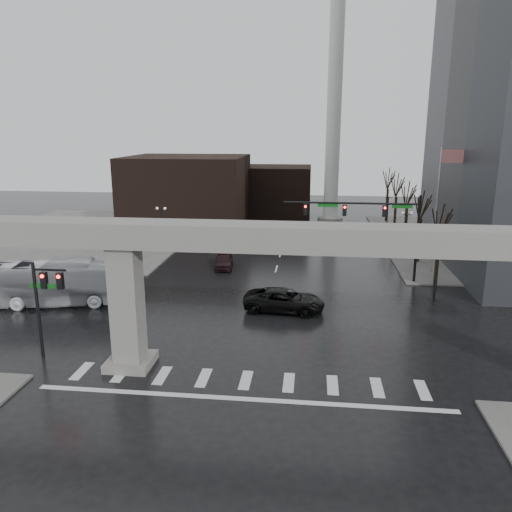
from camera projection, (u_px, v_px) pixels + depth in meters
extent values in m
plane|color=black|center=(248.00, 372.00, 28.81)|extent=(160.00, 160.00, 0.00)
cube|color=slate|center=(498.00, 244.00, 60.58)|extent=(28.00, 36.00, 0.15)
cube|color=slate|center=(89.00, 234.00, 66.30)|extent=(28.00, 36.00, 0.15)
cube|color=gray|center=(248.00, 236.00, 26.83)|extent=(48.00, 2.20, 1.40)
cube|color=gray|center=(127.00, 307.00, 28.67)|extent=(1.60, 1.60, 7.30)
cube|color=gray|center=(131.00, 362.00, 29.51)|extent=(2.60, 2.60, 0.50)
cube|color=black|center=(187.00, 193.00, 69.54)|extent=(16.00, 14.00, 10.00)
cube|color=black|center=(278.00, 192.00, 78.09)|extent=(10.00, 10.00, 8.00)
cylinder|color=silver|center=(334.00, 119.00, 68.71)|extent=(2.00, 2.00, 30.00)
cylinder|color=gray|center=(330.00, 221.00, 72.28)|extent=(3.60, 3.60, 1.20)
cylinder|color=black|center=(417.00, 240.00, 44.50)|extent=(0.24, 0.24, 8.00)
cylinder|color=black|center=(351.00, 203.00, 44.37)|extent=(12.00, 0.18, 0.18)
cube|color=black|center=(385.00, 211.00, 44.20)|extent=(0.35, 0.30, 1.00)
cube|color=black|center=(345.00, 210.00, 44.59)|extent=(0.35, 0.30, 1.00)
cube|color=black|center=(305.00, 210.00, 44.97)|extent=(0.35, 0.30, 1.00)
sphere|color=#FF0C05|center=(385.00, 208.00, 43.96)|extent=(0.20, 0.20, 0.20)
cube|color=#0D5D15|center=(402.00, 206.00, 43.93)|extent=(1.80, 0.05, 0.35)
cube|color=#0D5D15|center=(328.00, 205.00, 44.64)|extent=(1.80, 0.05, 0.35)
cylinder|color=black|center=(38.00, 311.00, 29.95)|extent=(0.20, 0.20, 6.00)
cylinder|color=black|center=(49.00, 270.00, 29.20)|extent=(2.00, 0.14, 0.14)
cube|color=black|center=(44.00, 280.00, 29.41)|extent=(0.35, 0.30, 1.00)
cube|color=black|center=(60.00, 281.00, 29.30)|extent=(0.35, 0.30, 1.00)
cube|color=#0D5D15|center=(43.00, 286.00, 29.50)|extent=(1.60, 0.05, 0.30)
cylinder|color=silver|center=(436.00, 212.00, 46.85)|extent=(0.12, 0.12, 12.00)
cube|color=red|center=(452.00, 156.00, 45.45)|extent=(2.00, 0.03, 1.20)
cylinder|color=black|center=(436.00, 272.00, 40.20)|extent=(0.14, 0.14, 4.80)
cube|color=black|center=(439.00, 244.00, 39.62)|extent=(0.90, 0.06, 0.06)
sphere|color=silver|center=(433.00, 241.00, 39.62)|extent=(0.32, 0.32, 0.32)
sphere|color=silver|center=(445.00, 242.00, 39.52)|extent=(0.32, 0.32, 0.32)
cylinder|color=black|center=(406.00, 236.00, 53.68)|extent=(0.14, 0.14, 4.80)
cube|color=black|center=(407.00, 215.00, 53.10)|extent=(0.90, 0.06, 0.06)
sphere|color=silver|center=(403.00, 213.00, 53.10)|extent=(0.32, 0.32, 0.32)
sphere|color=silver|center=(412.00, 213.00, 53.00)|extent=(0.32, 0.32, 0.32)
cylinder|color=black|center=(387.00, 215.00, 67.16)|extent=(0.14, 0.14, 4.80)
cube|color=black|center=(389.00, 197.00, 66.57)|extent=(0.90, 0.06, 0.06)
sphere|color=silver|center=(385.00, 196.00, 66.57)|extent=(0.32, 0.32, 0.32)
sphere|color=silver|center=(392.00, 196.00, 66.48)|extent=(0.32, 0.32, 0.32)
cylinder|color=black|center=(114.00, 262.00, 43.17)|extent=(0.14, 0.14, 4.80)
cube|color=black|center=(113.00, 236.00, 42.59)|extent=(0.90, 0.06, 0.06)
sphere|color=silver|center=(107.00, 233.00, 42.59)|extent=(0.32, 0.32, 0.32)
sphere|color=silver|center=(117.00, 234.00, 42.49)|extent=(0.32, 0.32, 0.32)
cylinder|color=black|center=(162.00, 231.00, 56.65)|extent=(0.14, 0.14, 4.80)
cube|color=black|center=(161.00, 210.00, 56.07)|extent=(0.90, 0.06, 0.06)
sphere|color=silver|center=(157.00, 208.00, 56.07)|extent=(0.32, 0.32, 0.32)
sphere|color=silver|center=(165.00, 208.00, 55.97)|extent=(0.32, 0.32, 0.32)
cylinder|color=black|center=(191.00, 211.00, 70.13)|extent=(0.14, 0.14, 4.80)
cube|color=black|center=(191.00, 194.00, 69.55)|extent=(0.90, 0.06, 0.06)
sphere|color=silver|center=(188.00, 193.00, 69.55)|extent=(0.32, 0.32, 0.32)
sphere|color=silver|center=(194.00, 193.00, 69.45)|extent=(0.32, 0.32, 0.32)
cylinder|color=black|center=(437.00, 261.00, 43.97)|extent=(0.34, 0.34, 4.55)
cylinder|color=black|center=(441.00, 220.00, 43.05)|extent=(0.12, 1.52, 2.98)
cylinder|color=black|center=(446.00, 222.00, 43.29)|extent=(0.83, 1.14, 2.51)
cylinder|color=black|center=(419.00, 241.00, 51.66)|extent=(0.34, 0.34, 4.66)
cylinder|color=black|center=(422.00, 204.00, 50.72)|extent=(0.12, 1.55, 3.05)
cylinder|color=black|center=(426.00, 207.00, 50.96)|extent=(0.85, 1.16, 2.57)
cylinder|color=black|center=(405.00, 226.00, 59.35)|extent=(0.34, 0.34, 4.76)
cylinder|color=black|center=(408.00, 193.00, 58.38)|extent=(0.12, 1.59, 3.11)
cylinder|color=black|center=(412.00, 195.00, 58.63)|extent=(0.86, 1.18, 2.62)
cylinder|color=black|center=(395.00, 215.00, 67.04)|extent=(0.34, 0.34, 4.87)
cylinder|color=black|center=(397.00, 185.00, 66.05)|extent=(0.12, 1.62, 3.18)
cylinder|color=black|center=(401.00, 187.00, 66.30)|extent=(0.88, 1.20, 2.68)
cylinder|color=black|center=(387.00, 205.00, 74.73)|extent=(0.34, 0.34, 4.97)
cylinder|color=black|center=(389.00, 178.00, 73.72)|extent=(0.12, 1.65, 3.25)
cylinder|color=black|center=(392.00, 180.00, 73.96)|extent=(0.89, 1.23, 2.74)
imported|color=black|center=(284.00, 300.00, 38.23)|extent=(6.39, 3.32, 1.72)
imported|color=silver|center=(54.00, 283.00, 39.54)|extent=(13.10, 5.43, 3.55)
imported|color=black|center=(224.00, 261.00, 50.24)|extent=(2.24, 4.52, 1.48)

